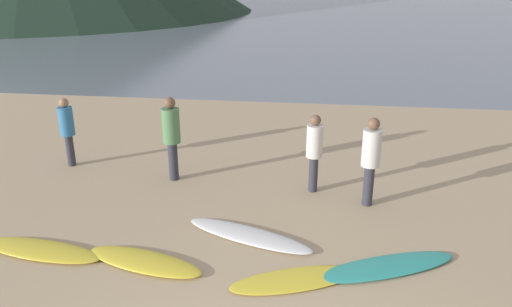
# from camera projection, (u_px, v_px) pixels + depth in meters

# --- Properties ---
(ground_plane) EXTENTS (120.00, 120.00, 0.20)m
(ground_plane) POSITION_uv_depth(u_px,v_px,m) (299.00, 132.00, 13.89)
(ground_plane) COLOR tan
(ground_plane) RESTS_ON ground
(ocean_water) EXTENTS (140.00, 100.00, 0.01)m
(ocean_water) POSITION_uv_depth(u_px,v_px,m) (320.00, 0.00, 62.68)
(ocean_water) COLOR slate
(ocean_water) RESTS_ON ground
(surfboard_0) EXTENTS (2.17, 0.87, 0.09)m
(surfboard_0) POSITION_uv_depth(u_px,v_px,m) (41.00, 250.00, 7.93)
(surfboard_0) COLOR yellow
(surfboard_0) RESTS_ON ground
(surfboard_1) EXTENTS (2.03, 1.04, 0.09)m
(surfboard_1) POSITION_uv_depth(u_px,v_px,m) (144.00, 261.00, 7.62)
(surfboard_1) COLOR yellow
(surfboard_1) RESTS_ON ground
(surfboard_2) EXTENTS (2.35, 1.31, 0.09)m
(surfboard_2) POSITION_uv_depth(u_px,v_px,m) (249.00, 235.00, 8.35)
(surfboard_2) COLOR white
(surfboard_2) RESTS_ON ground
(surfboard_3) EXTENTS (2.01, 1.25, 0.06)m
(surfboard_3) POSITION_uv_depth(u_px,v_px,m) (294.00, 280.00, 7.21)
(surfboard_3) COLOR yellow
(surfboard_3) RESTS_ON ground
(surfboard_4) EXTENTS (2.32, 1.45, 0.08)m
(surfboard_4) POSITION_uv_depth(u_px,v_px,m) (386.00, 267.00, 7.50)
(surfboard_4) COLOR teal
(surfboard_4) RESTS_ON ground
(person_0) EXTENTS (0.32, 0.32, 1.59)m
(person_0) POSITION_uv_depth(u_px,v_px,m) (314.00, 147.00, 9.76)
(person_0) COLOR #2D2D38
(person_0) RESTS_ON ground
(person_1) EXTENTS (0.35, 0.35, 1.72)m
(person_1) POSITION_uv_depth(u_px,v_px,m) (371.00, 155.00, 9.16)
(person_1) COLOR #2D2D38
(person_1) RESTS_ON ground
(person_2) EXTENTS (0.32, 0.32, 1.57)m
(person_2) POSITION_uv_depth(u_px,v_px,m) (67.00, 126.00, 11.04)
(person_2) COLOR #2D2D38
(person_2) RESTS_ON ground
(person_3) EXTENTS (0.36, 0.36, 1.79)m
(person_3) POSITION_uv_depth(u_px,v_px,m) (171.00, 132.00, 10.26)
(person_3) COLOR #2D2D38
(person_3) RESTS_ON ground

